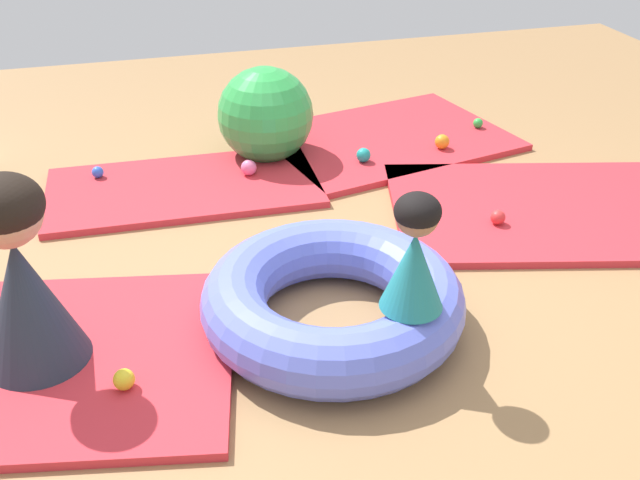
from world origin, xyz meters
name	(u,v)px	position (x,y,z in m)	size (l,w,h in m)	color
ground_plane	(329,308)	(0.00, 0.00, 0.00)	(8.00, 8.00, 0.00)	#9E7549
gym_mat_far_right	(184,188)	(-0.49, 1.33, 0.02)	(1.53, 0.81, 0.04)	red
gym_mat_far_left	(543,210)	(1.37, 0.54, 0.02)	(1.63, 1.12, 0.04)	red
gym_mat_center_rear	(387,139)	(0.89, 1.70, 0.02)	(1.50, 1.10, 0.04)	red
gym_mat_near_left	(41,361)	(-1.21, -0.06, 0.02)	(1.52, 1.12, 0.04)	red
inflatable_cushion	(333,300)	(-0.02, -0.13, 0.14)	(1.11, 1.11, 0.28)	#6070E5
child_in_teal	(414,254)	(0.20, -0.43, 0.51)	(0.30, 0.30, 0.48)	teal
adult_seated	(20,276)	(-1.21, -0.06, 0.43)	(0.50, 0.50, 0.79)	#232D3D
play_ball_red	(498,217)	(1.04, 0.44, 0.08)	(0.08, 0.08, 0.08)	red
play_ball_pink	(249,168)	(-0.10, 1.36, 0.09)	(0.09, 0.09, 0.09)	pink
play_ball_teal	(363,155)	(0.61, 1.36, 0.08)	(0.09, 0.09, 0.09)	teal
play_ball_yellow	(124,379)	(-0.89, -0.34, 0.08)	(0.08, 0.08, 0.08)	yellow
play_ball_orange	(442,142)	(1.15, 1.42, 0.09)	(0.09, 0.09, 0.09)	orange
play_ball_green	(478,123)	(1.52, 1.68, 0.07)	(0.07, 0.07, 0.07)	green
play_ball_blue	(98,172)	(-0.96, 1.56, 0.07)	(0.07, 0.07, 0.07)	blue
exercise_ball_large	(266,115)	(0.07, 1.64, 0.29)	(0.59, 0.59, 0.59)	green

